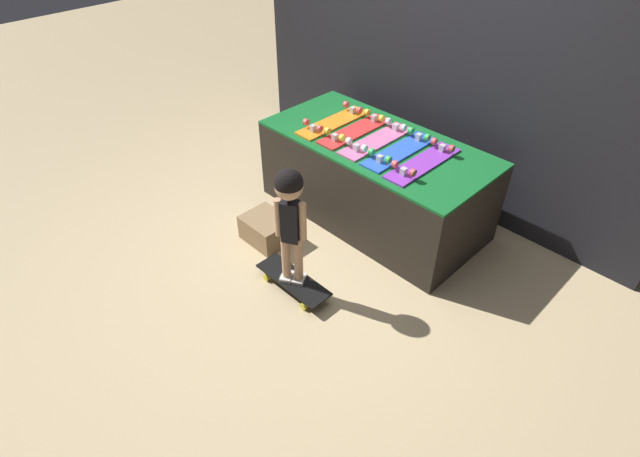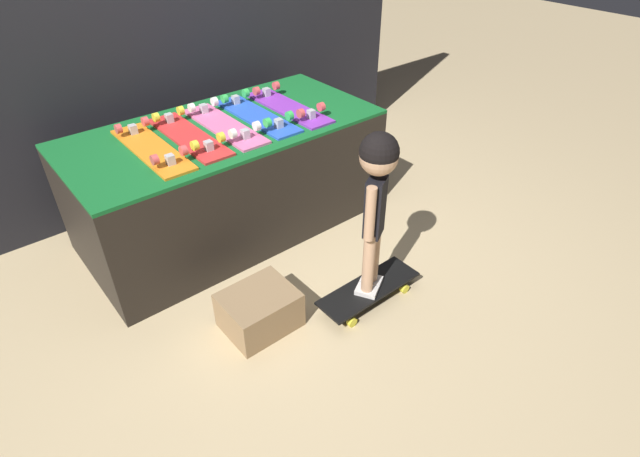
{
  "view_description": "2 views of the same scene",
  "coord_description": "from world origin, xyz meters",
  "px_view_note": "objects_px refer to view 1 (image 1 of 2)",
  "views": [
    {
      "loc": [
        2.13,
        -2.1,
        2.57
      ],
      "look_at": [
        0.18,
        -0.17,
        0.39
      ],
      "focal_mm": 28.0,
      "sensor_mm": 36.0,
      "label": 1
    },
    {
      "loc": [
        -1.29,
        -1.82,
        1.92
      ],
      "look_at": [
        0.08,
        -0.16,
        0.37
      ],
      "focal_mm": 28.0,
      "sensor_mm": 36.0,
      "label": 2
    }
  ],
  "objects_px": {
    "skateboard_orange_on_rack": "(333,121)",
    "skateboard_red_on_rack": "(355,130)",
    "child": "(290,207)",
    "skateboard_purple_on_rack": "(423,162)",
    "skateboard_blue_on_rack": "(400,150)",
    "storage_box": "(266,229)",
    "skateboard_pink_on_rack": "(377,140)",
    "skateboard_on_floor": "(293,281)"
  },
  "relations": [
    {
      "from": "skateboard_purple_on_rack",
      "to": "storage_box",
      "type": "bearing_deg",
      "value": -134.79
    },
    {
      "from": "skateboard_orange_on_rack",
      "to": "skateboard_red_on_rack",
      "type": "distance_m",
      "value": 0.23
    },
    {
      "from": "skateboard_pink_on_rack",
      "to": "skateboard_blue_on_rack",
      "type": "relative_size",
      "value": 1.0
    },
    {
      "from": "skateboard_blue_on_rack",
      "to": "skateboard_on_floor",
      "type": "bearing_deg",
      "value": -92.1
    },
    {
      "from": "skateboard_pink_on_rack",
      "to": "skateboard_blue_on_rack",
      "type": "xyz_separation_m",
      "value": [
        0.23,
        -0.0,
        0.0
      ]
    },
    {
      "from": "skateboard_blue_on_rack",
      "to": "child",
      "type": "relative_size",
      "value": 0.78
    },
    {
      "from": "skateboard_blue_on_rack",
      "to": "storage_box",
      "type": "distance_m",
      "value": 1.2
    },
    {
      "from": "skateboard_pink_on_rack",
      "to": "child",
      "type": "bearing_deg",
      "value": -80.08
    },
    {
      "from": "storage_box",
      "to": "skateboard_blue_on_rack",
      "type": "bearing_deg",
      "value": 54.7
    },
    {
      "from": "skateboard_orange_on_rack",
      "to": "skateboard_red_on_rack",
      "type": "relative_size",
      "value": 1.0
    },
    {
      "from": "skateboard_red_on_rack",
      "to": "child",
      "type": "relative_size",
      "value": 0.78
    },
    {
      "from": "skateboard_blue_on_rack",
      "to": "storage_box",
      "type": "xyz_separation_m",
      "value": [
        -0.6,
        -0.84,
        -0.62
      ]
    },
    {
      "from": "skateboard_orange_on_rack",
      "to": "child",
      "type": "relative_size",
      "value": 0.78
    },
    {
      "from": "skateboard_pink_on_rack",
      "to": "skateboard_on_floor",
      "type": "distance_m",
      "value": 1.26
    },
    {
      "from": "skateboard_purple_on_rack",
      "to": "skateboard_blue_on_rack",
      "type": "bearing_deg",
      "value": 176.25
    },
    {
      "from": "skateboard_pink_on_rack",
      "to": "storage_box",
      "type": "height_order",
      "value": "skateboard_pink_on_rack"
    },
    {
      "from": "skateboard_orange_on_rack",
      "to": "storage_box",
      "type": "xyz_separation_m",
      "value": [
        0.08,
        -0.83,
        -0.62
      ]
    },
    {
      "from": "skateboard_red_on_rack",
      "to": "skateboard_pink_on_rack",
      "type": "xyz_separation_m",
      "value": [
        0.23,
        -0.0,
        0.0
      ]
    },
    {
      "from": "storage_box",
      "to": "skateboard_red_on_rack",
      "type": "bearing_deg",
      "value": 80.17
    },
    {
      "from": "skateboard_red_on_rack",
      "to": "child",
      "type": "xyz_separation_m",
      "value": [
        0.41,
        -1.07,
        0.0
      ]
    },
    {
      "from": "skateboard_blue_on_rack",
      "to": "storage_box",
      "type": "relative_size",
      "value": 1.95
    },
    {
      "from": "skateboard_orange_on_rack",
      "to": "skateboard_red_on_rack",
      "type": "bearing_deg",
      "value": 3.8
    },
    {
      "from": "skateboard_blue_on_rack",
      "to": "skateboard_on_floor",
      "type": "distance_m",
      "value": 1.25
    },
    {
      "from": "skateboard_purple_on_rack",
      "to": "child",
      "type": "height_order",
      "value": "child"
    },
    {
      "from": "skateboard_purple_on_rack",
      "to": "skateboard_on_floor",
      "type": "height_order",
      "value": "skateboard_purple_on_rack"
    },
    {
      "from": "skateboard_pink_on_rack",
      "to": "skateboard_purple_on_rack",
      "type": "bearing_deg",
      "value": -1.95
    },
    {
      "from": "child",
      "to": "skateboard_purple_on_rack",
      "type": "bearing_deg",
      "value": 46.57
    },
    {
      "from": "storage_box",
      "to": "skateboard_pink_on_rack",
      "type": "bearing_deg",
      "value": 66.22
    },
    {
      "from": "skateboard_purple_on_rack",
      "to": "storage_box",
      "type": "relative_size",
      "value": 1.95
    },
    {
      "from": "skateboard_blue_on_rack",
      "to": "child",
      "type": "distance_m",
      "value": 1.07
    },
    {
      "from": "child",
      "to": "skateboard_red_on_rack",
      "type": "bearing_deg",
      "value": 81.79
    },
    {
      "from": "skateboard_purple_on_rack",
      "to": "skateboard_on_floor",
      "type": "distance_m",
      "value": 1.26
    },
    {
      "from": "skateboard_pink_on_rack",
      "to": "skateboard_purple_on_rack",
      "type": "distance_m",
      "value": 0.45
    },
    {
      "from": "skateboard_orange_on_rack",
      "to": "skateboard_blue_on_rack",
      "type": "bearing_deg",
      "value": 1.07
    },
    {
      "from": "skateboard_orange_on_rack",
      "to": "skateboard_on_floor",
      "type": "distance_m",
      "value": 1.39
    },
    {
      "from": "skateboard_on_floor",
      "to": "skateboard_red_on_rack",
      "type": "bearing_deg",
      "value": 111.09
    },
    {
      "from": "skateboard_pink_on_rack",
      "to": "skateboard_blue_on_rack",
      "type": "bearing_deg",
      "value": -0.15
    },
    {
      "from": "skateboard_blue_on_rack",
      "to": "skateboard_purple_on_rack",
      "type": "relative_size",
      "value": 1.0
    },
    {
      "from": "skateboard_pink_on_rack",
      "to": "skateboard_orange_on_rack",
      "type": "bearing_deg",
      "value": -178.33
    },
    {
      "from": "skateboard_on_floor",
      "to": "storage_box",
      "type": "distance_m",
      "value": 0.6
    },
    {
      "from": "skateboard_on_floor",
      "to": "skateboard_blue_on_rack",
      "type": "bearing_deg",
      "value": 87.9
    },
    {
      "from": "skateboard_purple_on_rack",
      "to": "child",
      "type": "distance_m",
      "value": 1.08
    }
  ]
}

